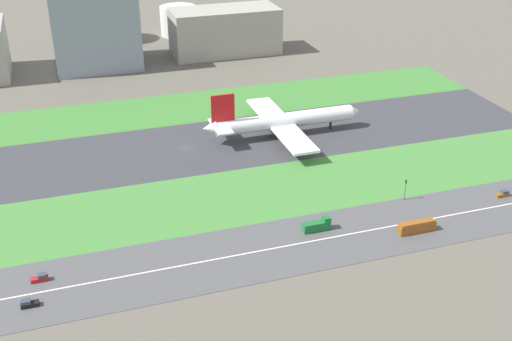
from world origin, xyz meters
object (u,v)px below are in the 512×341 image
(traffic_light, at_px, (405,188))
(bus_0, at_px, (417,227))
(office_tower, at_px, (225,31))
(hangar_building, at_px, (94,26))
(fuel_tank_centre, at_px, (179,21))
(truck_0, at_px, (317,226))
(fuel_tank_west, at_px, (117,28))
(airliner, at_px, (281,121))
(car_1, at_px, (503,194))
(car_0, at_px, (29,304))
(car_2, at_px, (40,278))

(traffic_light, bearing_deg, bus_0, -109.31)
(office_tower, bearing_deg, hangar_building, 180.00)
(fuel_tank_centre, bearing_deg, truck_0, -91.70)
(bus_0, distance_m, fuel_tank_centre, 238.00)
(traffic_light, distance_m, fuel_tank_west, 228.04)
(airliner, xyz_separation_m, office_tower, (9.44, 114.00, 5.97))
(truck_0, distance_m, hangar_building, 188.56)
(car_1, bearing_deg, fuel_tank_centre, 104.49)
(car_0, height_order, fuel_tank_west, fuel_tank_west)
(car_1, distance_m, traffic_light, 32.78)
(bus_0, height_order, fuel_tank_centre, fuel_tank_centre)
(truck_0, distance_m, car_2, 78.68)
(car_0, bearing_deg, office_tower, -118.55)
(fuel_tank_west, xyz_separation_m, fuel_tank_centre, (36.45, 0.00, 1.72))
(car_0, bearing_deg, airliner, -140.62)
(car_2, xyz_separation_m, office_tower, (101.58, 182.00, 11.28))
(traffic_light, bearing_deg, airliner, 108.72)
(truck_0, distance_m, office_tower, 183.74)
(car_2, bearing_deg, traffic_light, 4.07)
(airliner, distance_m, car_2, 114.63)
(car_0, relative_size, fuel_tank_centre, 0.20)
(car_2, relative_size, fuel_tank_centre, 0.20)
(car_2, bearing_deg, airliner, 36.43)
(truck_0, xyz_separation_m, traffic_light, (33.79, 7.99, 2.62))
(office_tower, bearing_deg, traffic_light, -86.42)
(car_0, height_order, hangar_building, hangar_building)
(airliner, height_order, car_0, airliner)
(car_1, relative_size, bus_0, 0.38)
(truck_0, bearing_deg, hangar_building, 104.07)
(car_1, relative_size, hangar_building, 0.10)
(truck_0, relative_size, car_2, 1.91)
(office_tower, xyz_separation_m, fuel_tank_west, (-52.63, 45.00, -5.38))
(truck_0, height_order, bus_0, truck_0)
(traffic_light, xyz_separation_m, fuel_tank_west, (-63.52, 219.01, 2.53))
(car_1, relative_size, car_0, 1.00)
(car_2, relative_size, traffic_light, 0.61)
(truck_0, height_order, fuel_tank_west, fuel_tank_west)
(hangar_building, xyz_separation_m, fuel_tank_centre, (52.33, 45.00, -11.92))
(car_1, distance_m, car_0, 147.31)
(truck_0, distance_m, bus_0, 29.25)
(car_1, relative_size, car_2, 1.00)
(car_0, xyz_separation_m, fuel_tank_west, (51.85, 237.00, 5.90))
(fuel_tank_west, bearing_deg, truck_0, -82.54)
(car_2, height_order, traffic_light, traffic_light)
(truck_0, xyz_separation_m, car_1, (65.40, 0.00, -0.75))
(fuel_tank_centre, bearing_deg, bus_0, -84.99)
(airliner, bearing_deg, truck_0, -101.20)
(bus_0, bearing_deg, car_0, 0.00)
(car_1, distance_m, hangar_building, 214.07)
(office_tower, bearing_deg, bus_0, -88.63)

